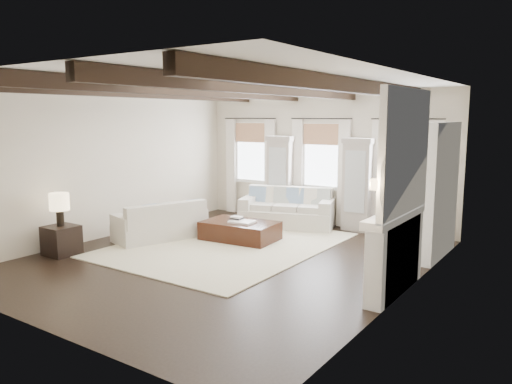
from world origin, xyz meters
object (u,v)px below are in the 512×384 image
Objects in this scene: sofa_back at (288,211)px; side_table_back at (273,206)px; sofa_left at (162,224)px; ottoman at (240,231)px; side_table_front at (62,240)px.

sofa_back reaches higher than side_table_back.
sofa_left is (-1.55, -2.63, -0.05)m from sofa_back.
side_table_front is (-2.14, -2.81, 0.08)m from ottoman.
ottoman is at bearing -94.47° from sofa_back.
side_table_front is at bearing -131.97° from ottoman.
sofa_left is at bearing -152.37° from ottoman.
ottoman is 3.53m from side_table_front.
ottoman is 2.76× the size of side_table_front.
ottoman is at bearing 52.67° from side_table_front.
sofa_back reaches higher than sofa_left.
side_table_front is 5.46m from side_table_back.
sofa_back reaches higher than ottoman.
sofa_back is at bearing 80.89° from ottoman.
sofa_left reaches higher than side_table_back.
side_table_back is at bearing 102.16° from ottoman.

